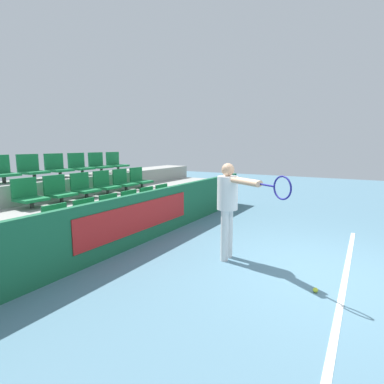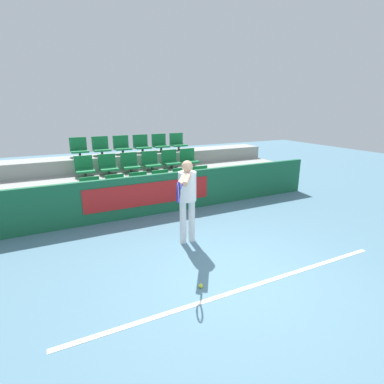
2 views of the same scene
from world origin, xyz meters
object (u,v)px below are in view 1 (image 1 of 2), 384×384
Objects in this scene: stadium_chair_11 at (140,179)px; stadium_chair_14 at (58,167)px; stadium_chair_5 at (166,196)px; stadium_chair_9 at (105,184)px; stadium_chair_3 at (133,204)px; stadium_chair_0 at (60,223)px; stadium_chair_7 at (59,191)px; stadium_chair_10 at (124,181)px; stadium_chair_15 at (80,165)px; stadium_chair_13 at (32,169)px; stadium_chair_12 at (1,171)px; stadium_chair_16 at (99,164)px; stadium_chair_17 at (116,163)px; stadium_chair_8 at (84,187)px; stadium_chair_6 at (29,195)px; tennis_ball at (315,290)px; stadium_chair_1 at (89,216)px; stadium_chair_2 at (113,210)px; tennis_player at (230,200)px.

stadium_chair_11 is 2.09m from stadium_chair_14.
stadium_chair_5 is 1.00× the size of stadium_chair_9.
stadium_chair_9 reaches higher than stadium_chair_3.
stadium_chair_0 is at bearing -164.65° from stadium_chair_11.
stadium_chair_7 and stadium_chair_10 have the same top height.
stadium_chair_5 is at bearing -18.94° from stadium_chair_7.
stadium_chair_10 is 1.00× the size of stadium_chair_15.
stadium_chair_13 is at bearing 180.00° from stadium_chair_14.
stadium_chair_9 is 1.00× the size of stadium_chair_11.
stadium_chair_12 is at bearing 180.00° from stadium_chair_15.
stadium_chair_16 is (0.62, 0.85, 0.41)m from stadium_chair_9.
stadium_chair_17 reaches higher than stadium_chair_11.
stadium_chair_10 is at bearing 126.08° from stadium_chair_5.
stadium_chair_8 is 1.13m from stadium_chair_13.
stadium_chair_6 is 1.56m from stadium_chair_14.
stadium_chair_12 is (0.00, 1.70, 0.82)m from stadium_chair_0.
stadium_chair_5 is 3.63m from stadium_chair_12.
stadium_chair_17 is 6.26m from tennis_ball.
stadium_chair_15 reaches higher than stadium_chair_0.
stadium_chair_12 is (-1.86, 1.70, 0.82)m from stadium_chair_3.
stadium_chair_10 is 2.66m from stadium_chair_12.
stadium_chair_1 and stadium_chair_2 have the same top height.
stadium_chair_14 is (-0.62, 1.70, 0.82)m from stadium_chair_3.
stadium_chair_9 is 8.24× the size of tennis_ball.
stadium_chair_16 is at bearing 74.77° from tennis_ball.
stadium_chair_1 is 1.00× the size of stadium_chair_8.
stadium_chair_9 is at bearing 79.14° from tennis_ball.
stadium_chair_8 is 1.00× the size of stadium_chair_9.
stadium_chair_1 is 1.00× the size of stadium_chair_6.
stadium_chair_9 is 0.62m from stadium_chair_10.
stadium_chair_6 is 1.00× the size of stadium_chair_8.
stadium_chair_11 is at bearing -90.00° from stadium_chair_17.
stadium_chair_7 is 2.48m from stadium_chair_11.
tennis_player is (0.17, -3.37, -0.01)m from stadium_chair_8.
stadium_chair_0 is 1.00× the size of stadium_chair_9.
stadium_chair_5 is 3.25m from stadium_chair_6.
stadium_chair_9 is 0.94m from stadium_chair_15.
stadium_chair_2 and stadium_chair_5 have the same top height.
stadium_chair_17 is at bearing 18.94° from stadium_chair_7.
stadium_chair_6 is 0.33× the size of tennis_player.
stadium_chair_14 is at bearing 145.54° from stadium_chair_10.
stadium_chair_2 is 1.99m from stadium_chair_13.
stadium_chair_2 is (1.24, 0.00, 0.00)m from stadium_chair_0.
stadium_chair_13 is at bearing 126.08° from stadium_chair_8.
stadium_chair_3 is at bearing -126.08° from stadium_chair_17.
stadium_chair_3 is 2.65m from stadium_chair_12.
stadium_chair_1 is at bearing -126.08° from stadium_chair_8.
stadium_chair_16 is at bearing 107.55° from tennis_player.
stadium_chair_6 reaches higher than stadium_chair_0.
stadium_chair_10 is 0.94m from stadium_chair_16.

